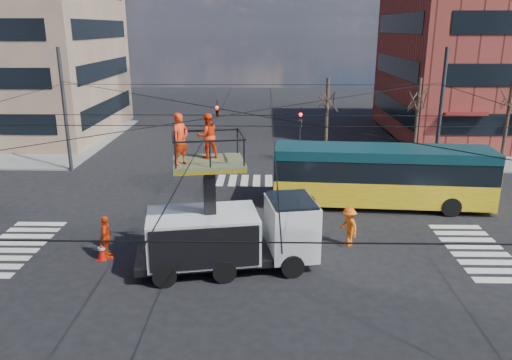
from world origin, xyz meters
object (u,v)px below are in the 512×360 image
object	(u,v)px
traffic_cone	(102,251)
flagger	(349,227)
utility_truck	(231,219)
city_bus	(381,175)
worker_ground	(106,237)

from	to	relation	value
traffic_cone	flagger	size ratio (longest dim) A/B	0.44
utility_truck	city_bus	distance (m)	10.37
traffic_cone	worker_ground	size ratio (longest dim) A/B	0.42
traffic_cone	city_bus	bearing A→B (deg)	27.52
utility_truck	flagger	distance (m)	5.54
city_bus	worker_ground	distance (m)	14.22
city_bus	worker_ground	size ratio (longest dim) A/B	6.20
city_bus	flagger	world-z (taller)	city_bus
city_bus	traffic_cone	bearing A→B (deg)	-148.12
flagger	utility_truck	bearing A→B (deg)	-90.70
traffic_cone	worker_ground	xyz separation A→B (m)	(0.19, 0.14, 0.54)
traffic_cone	worker_ground	distance (m)	0.59
worker_ground	flagger	size ratio (longest dim) A/B	1.05
traffic_cone	worker_ground	bearing A→B (deg)	35.88
utility_truck	worker_ground	size ratio (longest dim) A/B	3.97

